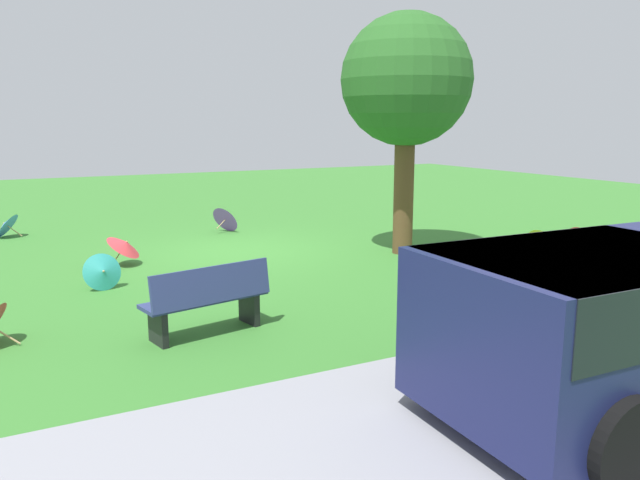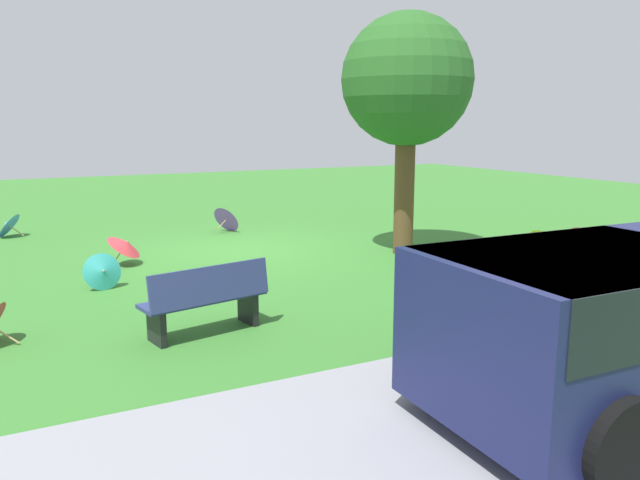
{
  "view_description": "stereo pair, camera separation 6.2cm",
  "coord_description": "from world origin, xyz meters",
  "px_view_note": "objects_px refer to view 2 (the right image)",
  "views": [
    {
      "loc": [
        4.36,
        11.81,
        2.63
      ],
      "look_at": [
        -0.51,
        2.41,
        0.6
      ],
      "focal_mm": 34.75,
      "sensor_mm": 36.0,
      "label": 1
    },
    {
      "loc": [
        4.3,
        11.84,
        2.63
      ],
      "look_at": [
        -0.51,
        2.41,
        0.6
      ],
      "focal_mm": 34.75,
      "sensor_mm": 36.0,
      "label": 2
    }
  ],
  "objects_px": {
    "shade_tree": "(407,82)",
    "parasol_purple_2": "(228,218)",
    "parasol_red_1": "(126,245)",
    "park_bench": "(207,299)",
    "parasol_red_2": "(587,251)",
    "parasol_teal_0": "(103,271)",
    "parasol_yellow_0": "(548,243)",
    "parasol_blue_0": "(8,224)"
  },
  "relations": [
    {
      "from": "parasol_yellow_0",
      "to": "parasol_purple_2",
      "type": "xyz_separation_m",
      "value": [
        4.35,
        -5.91,
        -0.02
      ]
    },
    {
      "from": "shade_tree",
      "to": "parasol_purple_2",
      "type": "height_order",
      "value": "shade_tree"
    },
    {
      "from": "parasol_red_2",
      "to": "parasol_teal_0",
      "type": "distance_m",
      "value": 8.04
    },
    {
      "from": "park_bench",
      "to": "parasol_yellow_0",
      "type": "height_order",
      "value": "park_bench"
    },
    {
      "from": "park_bench",
      "to": "parasol_purple_2",
      "type": "xyz_separation_m",
      "value": [
        -2.63,
        -6.95,
        -0.13
      ]
    },
    {
      "from": "parasol_purple_2",
      "to": "parasol_blue_0",
      "type": "distance_m",
      "value": 5.04
    },
    {
      "from": "parasol_red_2",
      "to": "parasol_teal_0",
      "type": "height_order",
      "value": "parasol_red_2"
    },
    {
      "from": "park_bench",
      "to": "parasol_teal_0",
      "type": "bearing_deg",
      "value": -73.14
    },
    {
      "from": "parasol_red_2",
      "to": "parasol_teal_0",
      "type": "bearing_deg",
      "value": -21.39
    },
    {
      "from": "park_bench",
      "to": "parasol_blue_0",
      "type": "bearing_deg",
      "value": -76.03
    },
    {
      "from": "parasol_yellow_0",
      "to": "parasol_teal_0",
      "type": "bearing_deg",
      "value": -12.71
    },
    {
      "from": "parasol_red_1",
      "to": "parasol_red_2",
      "type": "relative_size",
      "value": 0.94
    },
    {
      "from": "parasol_yellow_0",
      "to": "parasol_red_1",
      "type": "bearing_deg",
      "value": -25.01
    },
    {
      "from": "park_bench",
      "to": "shade_tree",
      "type": "bearing_deg",
      "value": -149.29
    },
    {
      "from": "park_bench",
      "to": "shade_tree",
      "type": "height_order",
      "value": "shade_tree"
    },
    {
      "from": "shade_tree",
      "to": "parasol_teal_0",
      "type": "height_order",
      "value": "shade_tree"
    },
    {
      "from": "parasol_red_1",
      "to": "parasol_blue_0",
      "type": "bearing_deg",
      "value": -65.44
    },
    {
      "from": "shade_tree",
      "to": "parasol_red_1",
      "type": "xyz_separation_m",
      "value": [
        5.21,
        -1.43,
        -2.98
      ]
    },
    {
      "from": "parasol_red_2",
      "to": "parasol_blue_0",
      "type": "distance_m",
      "value": 12.37
    },
    {
      "from": "parasol_red_1",
      "to": "parasol_teal_0",
      "type": "relative_size",
      "value": 1.41
    },
    {
      "from": "parasol_teal_0",
      "to": "parasol_red_2",
      "type": "bearing_deg",
      "value": 158.61
    },
    {
      "from": "parasol_teal_0",
      "to": "parasol_purple_2",
      "type": "bearing_deg",
      "value": -129.98
    },
    {
      "from": "parasol_red_1",
      "to": "parasol_purple_2",
      "type": "xyz_separation_m",
      "value": [
        -2.85,
        -2.56,
        -0.05
      ]
    },
    {
      "from": "parasol_red_2",
      "to": "parasol_blue_0",
      "type": "height_order",
      "value": "parasol_red_2"
    },
    {
      "from": "parasol_yellow_0",
      "to": "parasol_purple_2",
      "type": "distance_m",
      "value": 7.34
    },
    {
      "from": "park_bench",
      "to": "parasol_red_1",
      "type": "xyz_separation_m",
      "value": [
        0.22,
        -4.39,
        -0.07
      ]
    },
    {
      "from": "parasol_red_2",
      "to": "park_bench",
      "type": "bearing_deg",
      "value": -1.1
    },
    {
      "from": "park_bench",
      "to": "shade_tree",
      "type": "distance_m",
      "value": 6.49
    },
    {
      "from": "parasol_red_2",
      "to": "parasol_purple_2",
      "type": "bearing_deg",
      "value": -60.5
    },
    {
      "from": "park_bench",
      "to": "parasol_yellow_0",
      "type": "relative_size",
      "value": 2.01
    },
    {
      "from": "park_bench",
      "to": "parasol_blue_0",
      "type": "height_order",
      "value": "park_bench"
    },
    {
      "from": "parasol_purple_2",
      "to": "shade_tree",
      "type": "bearing_deg",
      "value": 120.64
    },
    {
      "from": "park_bench",
      "to": "parasol_purple_2",
      "type": "height_order",
      "value": "park_bench"
    },
    {
      "from": "park_bench",
      "to": "parasol_red_2",
      "type": "relative_size",
      "value": 1.76
    },
    {
      "from": "park_bench",
      "to": "shade_tree",
      "type": "relative_size",
      "value": 0.35
    },
    {
      "from": "parasol_yellow_0",
      "to": "parasol_red_2",
      "type": "bearing_deg",
      "value": 73.7
    },
    {
      "from": "parasol_red_2",
      "to": "parasol_blue_0",
      "type": "relative_size",
      "value": 1.16
    },
    {
      "from": "parasol_red_1",
      "to": "parasol_teal_0",
      "type": "distance_m",
      "value": 1.71
    },
    {
      "from": "parasol_yellow_0",
      "to": "parasol_red_1",
      "type": "distance_m",
      "value": 7.94
    },
    {
      "from": "park_bench",
      "to": "parasol_teal_0",
      "type": "relative_size",
      "value": 2.64
    },
    {
      "from": "parasol_teal_0",
      "to": "parasol_blue_0",
      "type": "height_order",
      "value": "parasol_teal_0"
    },
    {
      "from": "parasol_purple_2",
      "to": "parasol_teal_0",
      "type": "relative_size",
      "value": 1.34
    }
  ]
}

